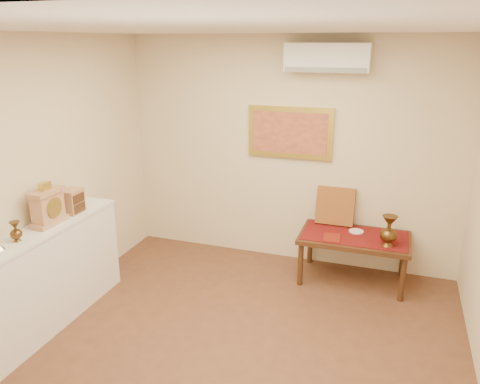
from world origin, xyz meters
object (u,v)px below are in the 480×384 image
at_px(mantel_clock, 48,207).
at_px(low_table, 354,241).
at_px(wooden_chest, 73,201).
at_px(display_ledge, 41,281).
at_px(brass_urn_tall, 389,228).

height_order(mantel_clock, low_table, mantel_clock).
bearing_deg(wooden_chest, mantel_clock, -92.69).
bearing_deg(display_ledge, low_table, 35.10).
height_order(display_ledge, low_table, display_ledge).
bearing_deg(display_ledge, brass_urn_tall, 29.46).
relative_size(brass_urn_tall, display_ledge, 0.20).
xyz_separation_m(mantel_clock, low_table, (2.67, 1.67, -0.67)).
relative_size(brass_urn_tall, wooden_chest, 1.67).
height_order(mantel_clock, wooden_chest, mantel_clock).
xyz_separation_m(wooden_chest, low_table, (2.65, 1.34, -0.62)).
height_order(brass_urn_tall, display_ledge, display_ledge).
height_order(display_ledge, mantel_clock, mantel_clock).
distance_m(mantel_clock, low_table, 3.22).
bearing_deg(brass_urn_tall, mantel_clock, -153.60).
bearing_deg(mantel_clock, low_table, 32.04).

